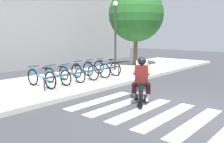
# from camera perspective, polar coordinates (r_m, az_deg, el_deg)

# --- Properties ---
(ground_plane) EXTENTS (48.00, 48.00, 0.00)m
(ground_plane) POSITION_cam_1_polar(r_m,az_deg,el_deg) (7.47, 15.14, -8.44)
(ground_plane) COLOR #38383D
(sidewalk) EXTENTS (24.00, 4.40, 0.15)m
(sidewalk) POSITION_cam_1_polar(r_m,az_deg,el_deg) (10.80, -11.70, -2.60)
(sidewalk) COLOR #B7B2A8
(sidewalk) RESTS_ON ground
(crosswalk_stripe_1) EXTENTS (2.80, 0.40, 0.01)m
(crosswalk_stripe_1) POSITION_cam_1_polar(r_m,az_deg,el_deg) (6.52, 18.77, -11.13)
(crosswalk_stripe_1) COLOR white
(crosswalk_stripe_1) RESTS_ON ground
(crosswalk_stripe_2) EXTENTS (2.80, 0.40, 0.01)m
(crosswalk_stripe_2) POSITION_cam_1_polar(r_m,az_deg,el_deg) (6.83, 12.43, -9.95)
(crosswalk_stripe_2) COLOR white
(crosswalk_stripe_2) RESTS_ON ground
(crosswalk_stripe_3) EXTENTS (2.80, 0.40, 0.01)m
(crosswalk_stripe_3) POSITION_cam_1_polar(r_m,az_deg,el_deg) (7.21, 6.75, -8.78)
(crosswalk_stripe_3) COLOR white
(crosswalk_stripe_3) RESTS_ON ground
(crosswalk_stripe_4) EXTENTS (2.80, 0.40, 0.01)m
(crosswalk_stripe_4) POSITION_cam_1_polar(r_m,az_deg,el_deg) (7.66, 1.71, -7.66)
(crosswalk_stripe_4) COLOR white
(crosswalk_stripe_4) RESTS_ON ground
(crosswalk_stripe_5) EXTENTS (2.80, 0.40, 0.01)m
(crosswalk_stripe_5) POSITION_cam_1_polar(r_m,az_deg,el_deg) (8.16, -2.71, -6.63)
(crosswalk_stripe_5) COLOR white
(crosswalk_stripe_5) RESTS_ON ground
(motorcycle) EXTENTS (1.85, 1.25, 1.25)m
(motorcycle) POSITION_cam_1_polar(r_m,az_deg,el_deg) (8.02, 6.79, -3.56)
(motorcycle) COLOR black
(motorcycle) RESTS_ON ground
(rider) EXTENTS (0.77, 0.73, 1.45)m
(rider) POSITION_cam_1_polar(r_m,az_deg,el_deg) (7.87, 6.81, -1.05)
(rider) COLOR #591919
(rider) RESTS_ON ground
(bicycle_0) EXTENTS (0.48, 1.74, 0.79)m
(bicycle_0) POSITION_cam_1_polar(r_m,az_deg,el_deg) (9.65, -15.99, -1.47)
(bicycle_0) COLOR black
(bicycle_0) RESTS_ON sidewalk
(bicycle_1) EXTENTS (0.48, 1.63, 0.76)m
(bicycle_1) POSITION_cam_1_polar(r_m,az_deg,el_deg) (10.08, -12.48, -0.98)
(bicycle_1) COLOR black
(bicycle_1) RESTS_ON sidewalk
(bicycle_2) EXTENTS (0.48, 1.61, 0.74)m
(bicycle_2) POSITION_cam_1_polar(r_m,az_deg,el_deg) (10.54, -9.28, -0.52)
(bicycle_2) COLOR black
(bicycle_2) RESTS_ON sidewalk
(bicycle_3) EXTENTS (0.48, 1.70, 0.80)m
(bicycle_3) POSITION_cam_1_polar(r_m,az_deg,el_deg) (11.02, -6.35, 0.08)
(bicycle_3) COLOR black
(bicycle_3) RESTS_ON sidewalk
(bicycle_4) EXTENTS (0.48, 1.70, 0.80)m
(bicycle_4) POSITION_cam_1_polar(r_m,az_deg,el_deg) (11.54, -3.67, 0.50)
(bicycle_4) COLOR black
(bicycle_4) RESTS_ON sidewalk
(bicycle_5) EXTENTS (0.48, 1.72, 0.80)m
(bicycle_5) POSITION_cam_1_polar(r_m,az_deg,el_deg) (12.08, -1.23, 0.89)
(bicycle_5) COLOR black
(bicycle_5) RESTS_ON sidewalk
(bike_rack) EXTENTS (4.31, 0.07, 0.49)m
(bike_rack) POSITION_cam_1_polar(r_m,az_deg,el_deg) (10.37, -5.74, -0.15)
(bike_rack) COLOR #333338
(bike_rack) RESTS_ON sidewalk
(street_lamp) EXTENTS (0.28, 0.28, 3.89)m
(street_lamp) POSITION_cam_1_polar(r_m,az_deg,el_deg) (13.79, 0.78, 9.69)
(street_lamp) COLOR #2D2D33
(street_lamp) RESTS_ON ground
(tree_near_rack) EXTENTS (3.47, 3.47, 5.10)m
(tree_near_rack) POSITION_cam_1_polar(r_m,az_deg,el_deg) (16.09, 5.54, 12.97)
(tree_near_rack) COLOR brown
(tree_near_rack) RESTS_ON ground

